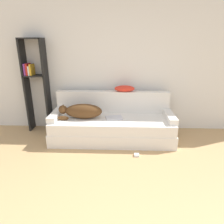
{
  "coord_description": "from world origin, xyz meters",
  "views": [
    {
      "loc": [
        0.12,
        -1.13,
        1.77
      ],
      "look_at": [
        -0.01,
        2.24,
        0.58
      ],
      "focal_mm": 32.0,
      "sensor_mm": 36.0,
      "label": 1
    }
  ],
  "objects": [
    {
      "name": "bookshelf",
      "position": [
        -1.55,
        2.75,
        1.03
      ],
      "size": [
        0.45,
        0.26,
        1.85
      ],
      "color": "black",
      "rests_on": "ground_plane"
    },
    {
      "name": "couch_backrest",
      "position": [
        -0.01,
        2.7,
        0.64
      ],
      "size": [
        2.22,
        0.15,
        0.42
      ],
      "color": "silver",
      "rests_on": "couch"
    },
    {
      "name": "power_adapter",
      "position": [
        0.42,
        1.74,
        0.02
      ],
      "size": [
        0.08,
        0.08,
        0.03
      ],
      "color": "silver",
      "rests_on": "ground_plane"
    },
    {
      "name": "couch",
      "position": [
        -0.01,
        2.34,
        0.21
      ],
      "size": [
        2.26,
        0.86,
        0.43
      ],
      "color": "silver",
      "rests_on": "ground_plane"
    },
    {
      "name": "laptop",
      "position": [
        0.03,
        2.33,
        0.44
      ],
      "size": [
        0.35,
        0.29,
        0.02
      ],
      "rotation": [
        0.0,
        0.0,
        0.24
      ],
      "color": "silver",
      "rests_on": "couch"
    },
    {
      "name": "wall_back",
      "position": [
        0.0,
        2.93,
        1.35
      ],
      "size": [
        7.06,
        0.06,
        2.7
      ],
      "color": "silver",
      "rests_on": "ground_plane"
    },
    {
      "name": "dog",
      "position": [
        -0.57,
        2.3,
        0.57
      ],
      "size": [
        0.8,
        0.27,
        0.28
      ],
      "color": "#513319",
      "rests_on": "couch"
    },
    {
      "name": "couch_arm_left",
      "position": [
        -1.06,
        2.33,
        0.48
      ],
      "size": [
        0.15,
        0.67,
        0.1
      ],
      "color": "silver",
      "rests_on": "couch"
    },
    {
      "name": "couch_arm_right",
      "position": [
        1.05,
        2.33,
        0.48
      ],
      "size": [
        0.15,
        0.67,
        0.1
      ],
      "color": "silver",
      "rests_on": "couch"
    },
    {
      "name": "throw_pillow",
      "position": [
        0.22,
        2.68,
        0.92
      ],
      "size": [
        0.39,
        0.19,
        0.12
      ],
      "color": "red",
      "rests_on": "couch_backrest"
    }
  ]
}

